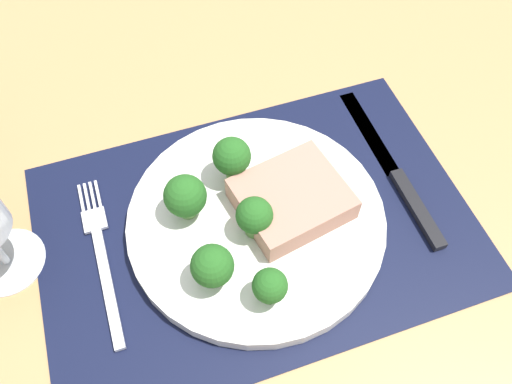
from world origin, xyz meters
TOP-DOWN VIEW (x-y plane):
  - ground_plane at (0.00, 0.00)cm, footprint 140.00×110.00cm
  - placemat at (0.00, 0.00)cm, footprint 44.65×30.23cm
  - plate at (0.00, 0.00)cm, footprint 26.47×26.47cm
  - steak at (3.79, 0.35)cm, footprint 11.91×10.85cm
  - broccoli_center at (-6.41, 2.69)cm, footprint 4.29×4.29cm
  - broccoli_back_left at (-0.69, -1.49)cm, footprint 3.66×3.66cm
  - broccoli_near_fork at (-1.69, -8.67)cm, footprint 3.25×3.25cm
  - broccoli_front_edge at (-6.00, -5.34)cm, footprint 4.02×4.02cm
  - broccoli_near_steak at (-0.75, 5.49)cm, footprint 3.99×3.99cm
  - fork at (-15.88, 1.42)cm, footprint 2.40×19.20cm
  - knife at (16.67, 0.53)cm, footprint 1.80×23.00cm

SIDE VIEW (x-z plane):
  - ground_plane at x=0.00cm, z-range -3.00..0.00cm
  - placemat at x=0.00cm, z-range 0.00..0.30cm
  - fork at x=-15.88cm, z-range 0.30..0.80cm
  - knife at x=16.67cm, z-range 0.20..1.00cm
  - plate at x=0.00cm, z-range 0.30..1.90cm
  - steak at x=3.79cm, z-range 1.90..4.75cm
  - broccoli_near_fork at x=-1.69cm, z-range 2.31..6.69cm
  - broccoli_back_left at x=-0.69cm, z-range 2.25..7.07cm
  - broccoli_center at x=-6.41cm, z-range 2.28..7.58cm
  - broccoli_front_edge at x=-6.00cm, z-range 2.37..7.50cm
  - broccoli_near_steak at x=-0.75cm, z-range 2.57..8.20cm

